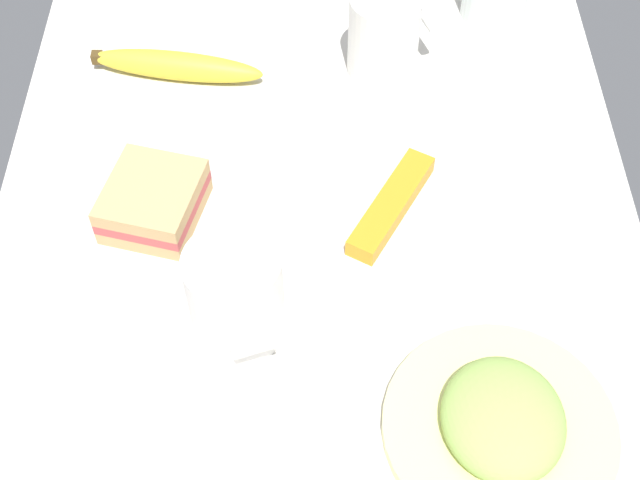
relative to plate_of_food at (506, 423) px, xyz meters
The scene contains 7 objects.
tabletop 23.59cm from the plate_of_food, 40.27° to the left, with size 90.00×64.00×2.00cm, color beige.
plate_of_food is the anchor object (origin of this frame).
coffee_mug_black 45.31cm from the plate_of_food, ahead, with size 7.81×10.06×9.78cm.
coffee_mug_milky 24.66cm from the plate_of_food, 64.87° to the left, with size 10.73×8.35×10.26cm.
sandwich_side 38.78cm from the plate_of_food, 53.00° to the left, with size 11.41×10.74×4.40cm.
banana 53.12cm from the plate_of_food, 35.16° to the left, with size 6.29×19.77×3.22cm.
snack_bar 24.90cm from the plate_of_food, 17.94° to the left, with size 13.90×2.94×2.00cm, color orange.
Camera 1 is at (-49.09, 0.39, 70.26)cm, focal length 49.36 mm.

